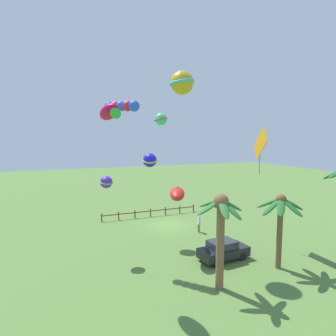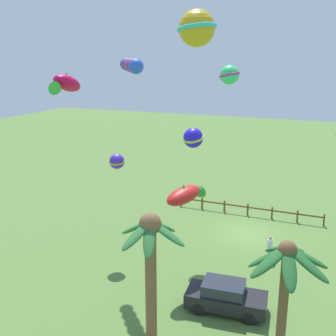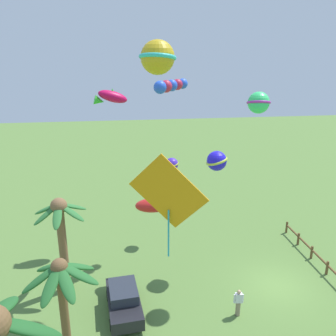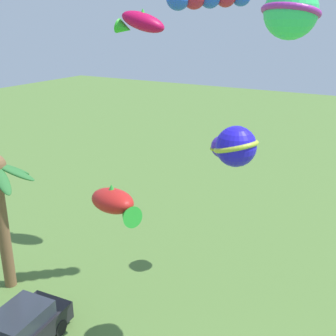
% 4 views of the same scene
% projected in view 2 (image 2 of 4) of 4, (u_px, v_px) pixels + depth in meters
% --- Properties ---
extents(ground_plane, '(120.00, 120.00, 0.00)m').
position_uv_depth(ground_plane, '(246.00, 234.00, 28.84)').
color(ground_plane, '#567A38').
extents(palm_tree_1, '(3.25, 3.40, 5.39)m').
position_uv_depth(palm_tree_1, '(286.00, 271.00, 15.63)').
color(palm_tree_1, brown).
rests_on(palm_tree_1, ground).
extents(palm_tree_2, '(3.11, 3.15, 5.98)m').
position_uv_depth(palm_tree_2, '(151.00, 252.00, 16.90)').
color(palm_tree_2, brown).
rests_on(palm_tree_2, ground).
extents(rail_fence, '(11.52, 0.12, 0.95)m').
position_uv_depth(rail_fence, '(248.00, 208.00, 32.23)').
color(rail_fence, brown).
rests_on(rail_fence, ground).
extents(parked_car_0, '(4.04, 2.05, 1.51)m').
position_uv_depth(parked_car_0, '(226.00, 297.00, 19.91)').
color(parked_car_0, black).
rests_on(parked_car_0, ground).
extents(spectator_0, '(0.26, 0.55, 1.59)m').
position_uv_depth(spectator_0, '(270.00, 248.00, 24.94)').
color(spectator_0, gray).
rests_on(spectator_0, ground).
extents(kite_ball_0, '(1.68, 1.67, 1.25)m').
position_uv_depth(kite_ball_0, '(193.00, 138.00, 25.08)').
color(kite_ball_0, '#2319E0').
extents(kite_fish_2, '(2.01, 2.78, 1.19)m').
position_uv_depth(kite_fish_2, '(185.00, 195.00, 21.79)').
color(kite_fish_2, red).
extents(kite_ball_3, '(2.61, 2.60, 1.78)m').
position_uv_depth(kite_ball_3, '(197.00, 28.00, 19.58)').
color(kite_ball_3, gold).
extents(kite_fish_4, '(1.30, 2.51, 1.31)m').
position_uv_depth(kite_fish_4, '(66.00, 84.00, 20.16)').
color(kite_fish_4, '#CB0C46').
extents(kite_ball_5, '(1.27, 1.27, 0.95)m').
position_uv_depth(kite_ball_5, '(117.00, 161.00, 25.07)').
color(kite_ball_5, '#4828C3').
extents(kite_ball_6, '(1.55, 1.55, 1.20)m').
position_uv_depth(kite_ball_6, '(229.00, 75.00, 25.01)').
color(kite_ball_6, '#37E271').
extents(kite_tube_7, '(2.32, 2.49, 0.85)m').
position_uv_depth(kite_tube_7, '(131.00, 65.00, 22.80)').
color(kite_tube_7, blue).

